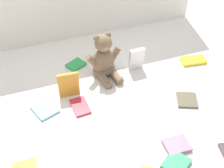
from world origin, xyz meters
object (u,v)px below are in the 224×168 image
(teddy_bear, at_px, (104,60))
(book_case_4, at_px, (76,65))
(book_case_5, at_px, (176,164))
(book_case_11, at_px, (80,106))
(book_case_3, at_px, (187,100))
(book_case_9, at_px, (45,109))
(book_case_0, at_px, (136,59))
(book_case_2, at_px, (177,145))
(book_case_8, at_px, (68,84))
(book_case_10, at_px, (193,61))

(teddy_bear, distance_m, book_case_4, 0.19)
(book_case_5, relative_size, book_case_11, 0.86)
(book_case_3, xyz_separation_m, book_case_4, (-0.43, 0.44, 0.00))
(book_case_5, height_order, book_case_9, book_case_5)
(book_case_0, distance_m, book_case_3, 0.34)
(book_case_2, xyz_separation_m, book_case_4, (-0.25, 0.66, -0.00))
(book_case_0, relative_size, book_case_2, 1.27)
(teddy_bear, relative_size, book_case_8, 1.84)
(book_case_10, distance_m, book_case_11, 0.69)
(teddy_bear, xyz_separation_m, book_case_10, (0.49, -0.06, -0.08))
(book_case_4, xyz_separation_m, book_case_5, (0.21, -0.73, 0.00))
(book_case_4, distance_m, book_case_11, 0.31)
(book_case_2, distance_m, book_case_3, 0.28)
(teddy_bear, xyz_separation_m, book_case_5, (0.09, -0.62, -0.08))
(book_case_0, distance_m, book_case_11, 0.40)
(book_case_2, distance_m, book_case_9, 0.61)
(book_case_2, bearing_deg, book_case_11, -136.09)
(book_case_0, relative_size, book_case_8, 0.99)
(teddy_bear, height_order, book_case_5, teddy_bear)
(book_case_5, bearing_deg, book_case_4, 162.35)
(book_case_9, distance_m, book_case_11, 0.16)
(book_case_0, bearing_deg, book_case_3, -68.24)
(book_case_5, xyz_separation_m, book_case_11, (-0.27, 0.43, -0.00))
(book_case_0, height_order, book_case_11, book_case_0)
(book_case_3, bearing_deg, book_case_0, -133.96)
(book_case_5, bearing_deg, book_case_9, -171.01)
(book_case_2, bearing_deg, book_case_9, -127.45)
(book_case_5, distance_m, book_case_9, 0.63)
(teddy_bear, bearing_deg, book_case_4, 128.72)
(book_case_9, bearing_deg, book_case_2, -59.32)
(book_case_11, bearing_deg, book_case_9, 163.18)
(book_case_3, relative_size, book_case_8, 0.77)
(book_case_5, xyz_separation_m, book_case_9, (-0.42, 0.46, -0.00))
(book_case_9, relative_size, book_case_11, 1.00)
(book_case_2, relative_size, book_case_9, 0.88)
(teddy_bear, relative_size, book_case_2, 2.35)
(book_case_3, height_order, book_case_10, book_case_10)
(book_case_8, bearing_deg, book_case_10, 5.95)
(book_case_3, height_order, book_case_5, book_case_5)
(book_case_2, relative_size, book_case_8, 0.78)
(book_case_3, distance_m, book_case_11, 0.50)
(teddy_bear, xyz_separation_m, book_case_2, (0.13, -0.54, -0.08))
(book_case_9, bearing_deg, book_case_10, -13.59)
(teddy_bear, height_order, book_case_9, teddy_bear)
(book_case_9, bearing_deg, book_case_5, -67.37)
(teddy_bear, height_order, book_case_11, teddy_bear)
(teddy_bear, height_order, book_case_3, teddy_bear)
(book_case_3, xyz_separation_m, book_case_8, (-0.51, 0.23, 0.06))
(teddy_bear, relative_size, book_case_11, 2.07)
(book_case_2, bearing_deg, book_case_0, 177.61)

